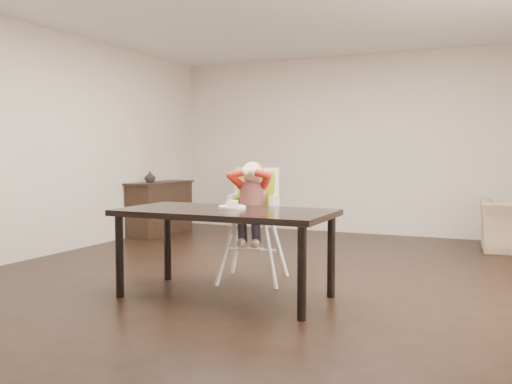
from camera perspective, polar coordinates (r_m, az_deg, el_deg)
ground at (r=5.58m, az=2.02°, el=-8.79°), size 7.00×7.00×0.00m
room_walls at (r=5.47m, az=2.07°, el=10.52°), size 6.02×7.02×2.71m
dining_table at (r=4.83m, az=-3.09°, el=-2.71°), size 1.80×0.90×0.75m
high_chair at (r=5.45m, az=-0.26°, el=-0.50°), size 0.56×0.56×1.14m
plate at (r=4.90m, az=-2.35°, el=-1.39°), size 0.31×0.31×0.07m
sideboard at (r=8.72m, az=-9.55°, el=-1.56°), size 0.44×1.26×0.79m
vase at (r=8.48m, az=-10.55°, el=1.47°), size 0.18×0.19×0.16m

